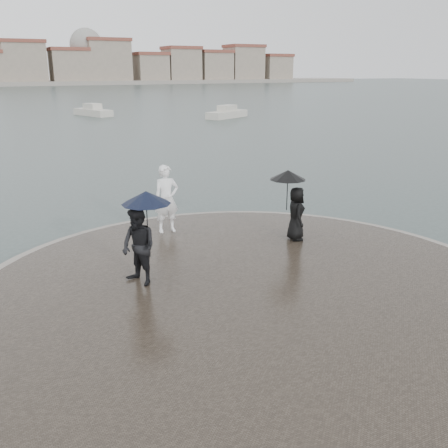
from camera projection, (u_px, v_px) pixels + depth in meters
ground at (359, 393)px, 7.85m from camera, size 400.00×400.00×0.00m
kerb_ring at (251, 297)px, 10.80m from camera, size 12.50×12.50×0.32m
quay_tip at (251, 296)px, 10.79m from camera, size 11.90×11.90×0.36m
statue at (167, 199)px, 14.20m from camera, size 0.73×0.50×1.94m
visitor_left at (141, 234)px, 10.70m from camera, size 1.25×1.15×2.04m
visitor_right at (293, 201)px, 13.49m from camera, size 1.09×1.01×1.95m
boats at (112, 121)px, 44.86m from camera, size 29.35×27.92×1.50m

